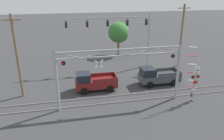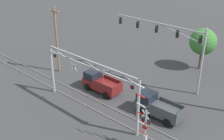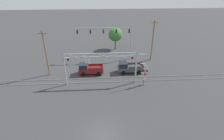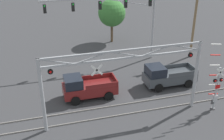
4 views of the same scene
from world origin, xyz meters
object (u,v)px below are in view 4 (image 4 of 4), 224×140
at_px(pickup_truck_following, 167,76).
at_px(background_tree_beyond_span, 112,13).
at_px(utility_pole_right, 195,18).
at_px(traffic_signal_span, 124,12).
at_px(pickup_truck_lead, 87,87).
at_px(crossing_signal_mast, 216,88).
at_px(crossing_gantry, 125,73).

distance_m(pickup_truck_following, background_tree_beyond_span, 13.66).
height_order(utility_pole_right, background_tree_beyond_span, utility_pole_right).
xyz_separation_m(traffic_signal_span, pickup_truck_following, (2.19, -6.65, -4.63)).
xyz_separation_m(traffic_signal_span, utility_pole_right, (8.04, -0.99, -0.97)).
height_order(pickup_truck_following, utility_pole_right, utility_pole_right).
relative_size(traffic_signal_span, pickup_truck_lead, 2.61).
height_order(pickup_truck_lead, utility_pole_right, utility_pole_right).
relative_size(pickup_truck_following, background_tree_beyond_span, 0.86).
bearing_deg(utility_pole_right, pickup_truck_lead, -157.05).
bearing_deg(crossing_signal_mast, crossing_gantry, 172.90).
bearing_deg(traffic_signal_span, crossing_signal_mast, -70.68).
relative_size(traffic_signal_span, background_tree_beyond_span, 2.14).
relative_size(pickup_truck_lead, pickup_truck_following, 0.96).
bearing_deg(traffic_signal_span, pickup_truck_following, -71.78).
bearing_deg(pickup_truck_lead, background_tree_beyond_span, 65.42).
bearing_deg(pickup_truck_lead, utility_pole_right, 22.95).
xyz_separation_m(pickup_truck_following, background_tree_beyond_span, (-1.66, 13.24, 2.91)).
relative_size(crossing_signal_mast, pickup_truck_following, 1.20).
bearing_deg(crossing_gantry, crossing_signal_mast, -7.10).
xyz_separation_m(traffic_signal_span, background_tree_beyond_span, (0.53, 6.59, -1.72)).
distance_m(traffic_signal_span, background_tree_beyond_span, 6.83).
xyz_separation_m(crossing_gantry, utility_pole_right, (11.44, 9.57, 0.72)).
distance_m(traffic_signal_span, pickup_truck_following, 8.39).
bearing_deg(pickup_truck_following, pickup_truck_lead, -179.29).
bearing_deg(pickup_truck_following, traffic_signal_span, 108.22).
xyz_separation_m(crossing_gantry, traffic_signal_span, (3.40, 10.56, 1.69)).
height_order(pickup_truck_lead, pickup_truck_following, same).
distance_m(pickup_truck_lead, utility_pole_right, 15.22).
xyz_separation_m(crossing_signal_mast, traffic_signal_span, (-4.02, 11.48, 3.64)).
bearing_deg(background_tree_beyond_span, pickup_truck_following, -82.87).
bearing_deg(utility_pole_right, crossing_signal_mast, -110.93).
bearing_deg(pickup_truck_following, background_tree_beyond_span, 97.13).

